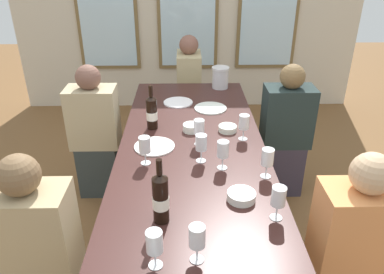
% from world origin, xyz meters
% --- Properties ---
extents(ground_plane, '(12.00, 12.00, 0.00)m').
position_xyz_m(ground_plane, '(0.00, 0.00, 0.00)').
color(ground_plane, brown).
extents(dining_table, '(0.94, 2.60, 0.74)m').
position_xyz_m(dining_table, '(0.00, 0.00, 0.67)').
color(dining_table, '#391E1B').
rests_on(dining_table, ground).
extents(white_plate_0, '(0.25, 0.25, 0.01)m').
position_xyz_m(white_plate_0, '(0.16, 0.69, 0.74)').
color(white_plate_0, white).
rests_on(white_plate_0, dining_table).
extents(white_plate_1, '(0.24, 0.24, 0.01)m').
position_xyz_m(white_plate_1, '(-0.10, 0.82, 0.74)').
color(white_plate_1, white).
rests_on(white_plate_1, dining_table).
extents(white_plate_2, '(0.26, 0.26, 0.01)m').
position_xyz_m(white_plate_2, '(-0.24, 0.07, 0.74)').
color(white_plate_2, white).
rests_on(white_plate_2, dining_table).
extents(metal_pitcher, '(0.16, 0.16, 0.19)m').
position_xyz_m(metal_pitcher, '(0.27, 1.18, 0.84)').
color(metal_pitcher, silver).
rests_on(metal_pitcher, dining_table).
extents(wine_bottle_0, '(0.08, 0.08, 0.31)m').
position_xyz_m(wine_bottle_0, '(-0.27, 0.35, 0.86)').
color(wine_bottle_0, black).
rests_on(wine_bottle_0, dining_table).
extents(wine_bottle_1, '(0.08, 0.08, 0.33)m').
position_xyz_m(wine_bottle_1, '(-0.16, -0.64, 0.87)').
color(wine_bottle_1, black).
rests_on(wine_bottle_1, dining_table).
extents(tasting_bowl_0, '(0.12, 0.12, 0.05)m').
position_xyz_m(tasting_bowl_0, '(0.00, 0.30, 0.77)').
color(tasting_bowl_0, white).
rests_on(tasting_bowl_0, dining_table).
extents(tasting_bowl_2, '(0.13, 0.13, 0.04)m').
position_xyz_m(tasting_bowl_2, '(0.25, 0.29, 0.76)').
color(tasting_bowl_2, white).
rests_on(tasting_bowl_2, dining_table).
extents(tasting_bowl_3, '(0.15, 0.15, 0.04)m').
position_xyz_m(tasting_bowl_3, '(0.24, -0.49, 0.76)').
color(tasting_bowl_3, white).
rests_on(tasting_bowl_3, dining_table).
extents(wine_glass_0, '(0.07, 0.07, 0.17)m').
position_xyz_m(wine_glass_0, '(-0.17, -0.92, 0.86)').
color(wine_glass_0, white).
rests_on(wine_glass_0, dining_table).
extents(wine_glass_1, '(0.07, 0.07, 0.17)m').
position_xyz_m(wine_glass_1, '(0.40, -0.28, 0.86)').
color(wine_glass_1, white).
rests_on(wine_glass_1, dining_table).
extents(wine_glass_2, '(0.07, 0.07, 0.17)m').
position_xyz_m(wine_glass_2, '(-0.28, -0.13, 0.86)').
color(wine_glass_2, white).
rests_on(wine_glass_2, dining_table).
extents(wine_glass_3, '(0.07, 0.07, 0.17)m').
position_xyz_m(wine_glass_3, '(0.34, 0.17, 0.86)').
color(wine_glass_3, white).
rests_on(wine_glass_3, dining_table).
extents(wine_glass_4, '(0.07, 0.07, 0.17)m').
position_xyz_m(wine_glass_4, '(0.04, 0.10, 0.86)').
color(wine_glass_4, white).
rests_on(wine_glass_4, dining_table).
extents(wine_glass_5, '(0.07, 0.07, 0.17)m').
position_xyz_m(wine_glass_5, '(0.00, -0.90, 0.86)').
color(wine_glass_5, white).
rests_on(wine_glass_5, dining_table).
extents(wine_glass_6, '(0.07, 0.07, 0.17)m').
position_xyz_m(wine_glass_6, '(0.38, -0.64, 0.86)').
color(wine_glass_6, white).
rests_on(wine_glass_6, dining_table).
extents(wine_glass_7, '(0.07, 0.07, 0.17)m').
position_xyz_m(wine_glass_7, '(0.05, -0.11, 0.86)').
color(wine_glass_7, white).
rests_on(wine_glass_7, dining_table).
extents(wine_glass_8, '(0.07, 0.07, 0.17)m').
position_xyz_m(wine_glass_8, '(0.17, -0.19, 0.86)').
color(wine_glass_8, white).
rests_on(wine_glass_8, dining_table).
extents(seated_person_0, '(0.38, 0.24, 1.11)m').
position_xyz_m(seated_person_0, '(-0.76, 0.66, 0.53)').
color(seated_person_0, '#2F3636').
rests_on(seated_person_0, ground).
extents(seated_person_1, '(0.38, 0.24, 1.11)m').
position_xyz_m(seated_person_1, '(0.76, 0.64, 0.53)').
color(seated_person_1, '#352F3D').
rests_on(seated_person_1, ground).
extents(seated_person_2, '(0.38, 0.24, 1.11)m').
position_xyz_m(seated_person_2, '(-0.76, -0.67, 0.53)').
color(seated_person_2, '#273942').
rests_on(seated_person_2, ground).
extents(seated_person_3, '(0.38, 0.24, 1.11)m').
position_xyz_m(seated_person_3, '(0.76, -0.69, 0.53)').
color(seated_person_3, '#243138').
rests_on(seated_person_3, ground).
extents(seated_person_4, '(0.24, 0.38, 1.11)m').
position_xyz_m(seated_person_4, '(0.00, 1.65, 0.53)').
color(seated_person_4, '#372736').
rests_on(seated_person_4, ground).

